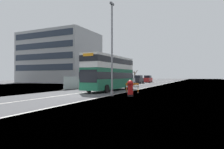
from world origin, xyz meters
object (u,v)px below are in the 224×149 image
at_px(double_decker_bus, 110,72).
at_px(car_receding_far, 148,79).
at_px(red_pillar_postbox, 130,88).
at_px(roadworks_barrier, 132,87).
at_px(car_oncoming_near, 128,80).
at_px(lamppost_foreground, 112,52).
at_px(pedestrian_at_kerb, 130,87).
at_px(car_receding_mid, 138,80).

relative_size(double_decker_bus, car_receding_far, 2.55).
bearing_deg(double_decker_bus, car_receding_far, 96.15).
bearing_deg(red_pillar_postbox, car_receding_far, 102.22).
height_order(double_decker_bus, roadworks_barrier, double_decker_bus).
relative_size(red_pillar_postbox, car_oncoming_near, 0.35).
xyz_separation_m(red_pillar_postbox, car_receding_far, (-8.74, 40.35, 0.16)).
distance_m(roadworks_barrier, car_receding_far, 37.15).
xyz_separation_m(lamppost_foreground, car_receding_far, (-6.88, 40.66, -3.45)).
bearing_deg(double_decker_bus, lamppost_foreground, -62.93).
distance_m(lamppost_foreground, car_receding_far, 41.38).
bearing_deg(pedestrian_at_kerb, roadworks_barrier, 104.69).
xyz_separation_m(car_oncoming_near, car_receding_mid, (-0.29, 8.71, -0.05)).
relative_size(lamppost_foreground, red_pillar_postbox, 5.94).
distance_m(double_decker_bus, car_receding_far, 34.70).
xyz_separation_m(lamppost_foreground, roadworks_barrier, (0.68, 4.29, -3.75)).
bearing_deg(lamppost_foreground, car_receding_mid, 102.69).
relative_size(red_pillar_postbox, car_receding_mid, 0.37).
xyz_separation_m(double_decker_bus, lamppost_foreground, (3.16, -6.19, 1.98)).
height_order(red_pillar_postbox, pedestrian_at_kerb, pedestrian_at_kerb).
bearing_deg(car_receding_mid, red_pillar_postbox, -74.09).
height_order(lamppost_foreground, car_receding_mid, lamppost_foreground).
bearing_deg(car_receding_mid, car_receding_far, 87.11).
height_order(lamppost_foreground, roadworks_barrier, lamppost_foreground).
height_order(red_pillar_postbox, roadworks_barrier, red_pillar_postbox).
bearing_deg(car_receding_mid, pedestrian_at_kerb, -74.28).
relative_size(lamppost_foreground, pedestrian_at_kerb, 5.77).
relative_size(roadworks_barrier, car_oncoming_near, 0.35).
distance_m(lamppost_foreground, car_oncoming_near, 24.95).
bearing_deg(car_oncoming_near, car_receding_far, 89.58).
bearing_deg(car_receding_mid, lamppost_foreground, -77.31).
xyz_separation_m(red_pillar_postbox, roadworks_barrier, (-1.18, 3.98, -0.13)).
bearing_deg(roadworks_barrier, double_decker_bus, 153.67).
bearing_deg(lamppost_foreground, double_decker_bus, 117.07).
height_order(red_pillar_postbox, car_receding_far, car_receding_far).
distance_m(roadworks_barrier, car_receding_mid, 29.24).
distance_m(lamppost_foreground, red_pillar_postbox, 4.07).
height_order(car_receding_far, pedestrian_at_kerb, car_receding_far).
bearing_deg(roadworks_barrier, lamppost_foreground, -98.96).
bearing_deg(car_oncoming_near, roadworks_barrier, -68.42).
distance_m(red_pillar_postbox, car_receding_mid, 33.38).
relative_size(double_decker_bus, car_oncoming_near, 2.39).
distance_m(red_pillar_postbox, roadworks_barrier, 4.15).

